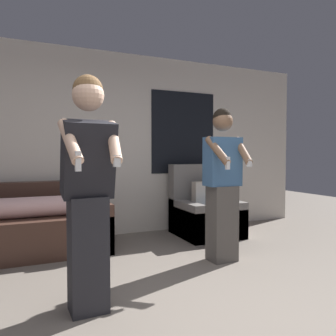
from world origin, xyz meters
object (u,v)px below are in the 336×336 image
Objects in this scene: person_left at (88,190)px; couch at (22,228)px; armchair at (204,213)px; person_right at (223,183)px.

couch is at bearing 104.81° from person_left.
person_right is (-0.42, -1.13, 0.55)m from armchair.
armchair is 1.33m from person_right.
person_right reaches higher than couch.
person_right is at bearing -110.43° from armchair.
couch is at bearing 150.42° from person_right.
armchair reaches higher than couch.
armchair is 0.59× the size of person_left.
couch is 2.45m from person_right.
person_left is at bearing -75.19° from couch.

